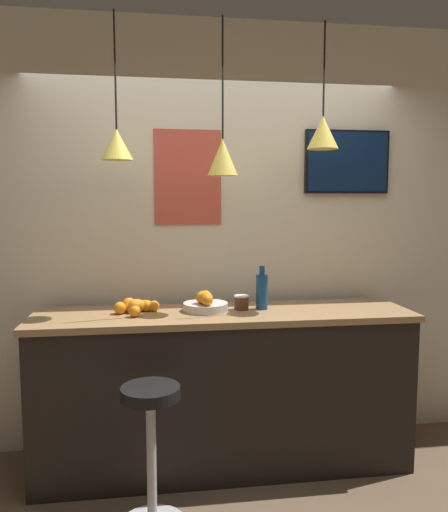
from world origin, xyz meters
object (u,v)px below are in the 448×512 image
object	(u,v)px
bar_stool	(151,439)
mounted_tv	(347,162)
fruit_bowl	(205,304)
spread_jar	(241,302)
juice_bottle	(262,291)

from	to	relation	value
bar_stool	mounted_tv	bearing A→B (deg)	33.87
fruit_bowl	spread_jar	world-z (taller)	fruit_bowl
bar_stool	mounted_tv	world-z (taller)	mounted_tv
fruit_bowl	spread_jar	size ratio (longest dim) A/B	3.03
fruit_bowl	juice_bottle	distance (m)	0.37
bar_stool	mounted_tv	xyz separation A→B (m)	(1.38, 0.93, 1.48)
bar_stool	fruit_bowl	distance (m)	0.90
spread_jar	mounted_tv	bearing A→B (deg)	21.06
bar_stool	juice_bottle	world-z (taller)	juice_bottle
fruit_bowl	mounted_tv	xyz separation A→B (m)	(1.03, 0.32, 0.91)
fruit_bowl	spread_jar	bearing A→B (deg)	3.81
bar_stool	spread_jar	xyz separation A→B (m)	(0.58, 0.62, 0.57)
spread_jar	mounted_tv	distance (m)	1.26
fruit_bowl	juice_bottle	world-z (taller)	juice_bottle
juice_bottle	bar_stool	bearing A→B (deg)	-138.97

